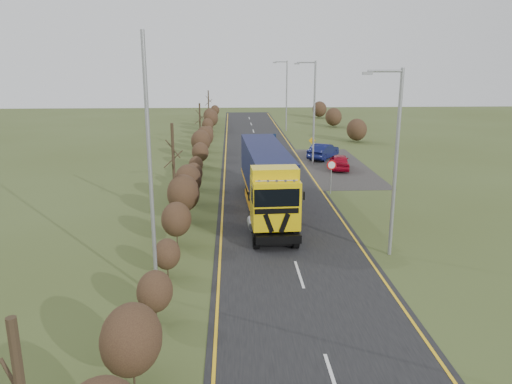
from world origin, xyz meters
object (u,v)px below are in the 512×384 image
(car_blue_sedan, at_px, (323,151))
(streetlight_near, at_px, (394,156))
(speed_sign, at_px, (331,170))
(car_red_hatchback, at_px, (339,162))
(lorry, at_px, (267,176))

(car_blue_sedan, height_order, streetlight_near, streetlight_near)
(speed_sign, bearing_deg, car_blue_sedan, 82.03)
(streetlight_near, distance_m, speed_sign, 12.42)
(car_red_hatchback, xyz_separation_m, car_blue_sedan, (-0.54, 5.11, 0.07))
(speed_sign, bearing_deg, lorry, -140.83)
(streetlight_near, bearing_deg, car_red_hatchback, 84.79)
(lorry, bearing_deg, car_red_hatchback, 56.58)
(car_red_hatchback, height_order, speed_sign, speed_sign)
(car_red_hatchback, xyz_separation_m, streetlight_near, (-1.86, -20.36, 4.40))
(car_red_hatchback, bearing_deg, streetlight_near, 92.83)
(lorry, xyz_separation_m, streetlight_near, (5.60, -7.87, 2.75))
(lorry, bearing_deg, car_blue_sedan, 65.96)
(car_red_hatchback, bearing_deg, car_blue_sedan, -75.87)
(lorry, height_order, car_red_hatchback, lorry)
(car_red_hatchback, distance_m, streetlight_near, 20.92)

